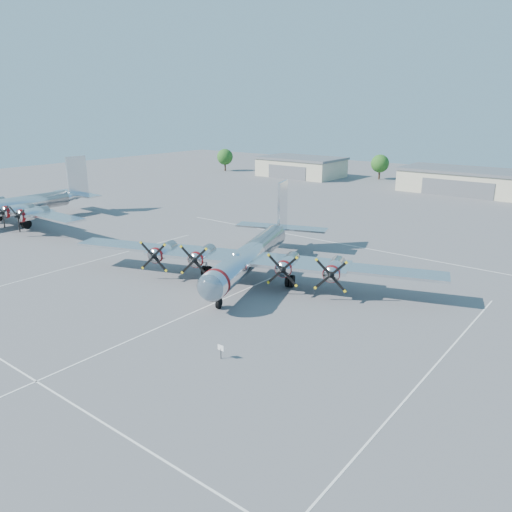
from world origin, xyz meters
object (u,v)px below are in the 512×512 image
Objects in this scene: main_bomber_b29 at (252,277)px; bomber_west at (22,223)px; hangar_west at (301,167)px; tree_west at (380,164)px; info_placard at (221,349)px; hangar_center at (467,181)px; tree_far_west at (225,157)px.

main_bomber_b29 is 1.09× the size of bomber_west.
tree_west is at bearing 21.89° from hangar_west.
bomber_west reaches higher than info_placard.
hangar_west is 0.79× the size of hangar_center.
info_placard is (58.81, -14.68, 0.82)m from bomber_west.
hangar_center is 24.44× the size of info_placard.
hangar_west reaches higher than bomber_west.
bomber_west is (19.46, -74.52, -4.22)m from tree_far_west.
hangar_west is at bearing 100.28° from main_bomber_b29.
tree_far_west is 99.28m from main_bomber_b29.
tree_far_west is 5.67× the size of info_placard.
info_placard is at bearing -48.74° from tree_far_west.
hangar_west is at bearing -158.11° from tree_west.
tree_west reaches higher than main_bomber_b29.
info_placard is at bearing -71.80° from tree_west.
hangar_center is (45.00, -0.00, -0.00)m from hangar_west.
info_placard is at bearing -84.93° from hangar_center.
main_bomber_b29 is at bearing -46.74° from tree_far_west.
tree_west reaches higher than bomber_west.
hangar_center is 0.73× the size of bomber_west.
hangar_center is at bearing -0.00° from hangar_west.
hangar_center is 93.39m from bomber_west.
tree_west reaches higher than info_placard.
hangar_west is 19.31× the size of info_placard.
main_bomber_b29 is (-2.02, -76.19, -2.71)m from hangar_center.
tree_west is (20.00, 8.04, 1.51)m from hangar_west.
bomber_west reaches higher than main_bomber_b29.
main_bomber_b29 is (22.98, -84.23, -4.22)m from tree_west.
bomber_west is 33.44× the size of info_placard.
tree_far_west is (-25.00, -3.96, 1.51)m from hangar_west.
hangar_west is at bearing 85.34° from bomber_west.
info_placard is at bearing -14.63° from bomber_west.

